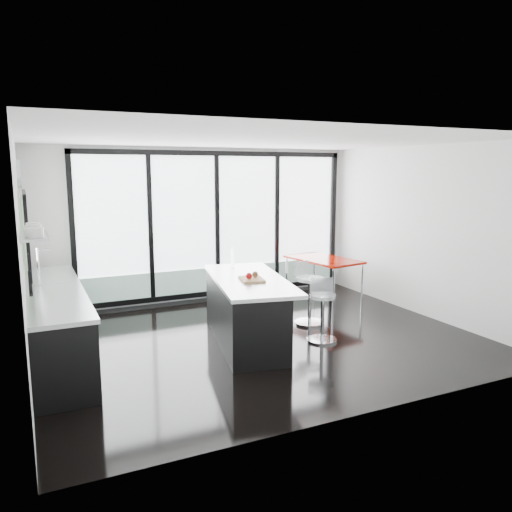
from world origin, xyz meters
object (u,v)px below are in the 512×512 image
island (244,310)px  bar_stool_near (322,318)px  red_table (323,278)px  bar_stool_far (310,300)px

island → bar_stool_near: island is taller
red_table → bar_stool_far: bearing=-129.8°
bar_stool_near → red_table: (1.32, 2.05, 0.04)m
bar_stool_near → red_table: bearing=81.2°
bar_stool_near → island: bearing=-179.7°
red_table → island: bearing=-145.4°
bar_stool_near → bar_stool_far: size_ratio=0.90×
island → red_table: bearing=34.6°
bar_stool_far → red_table: red_table is taller
island → bar_stool_near: (1.01, -0.44, -0.12)m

